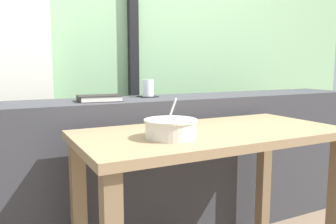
{
  "coord_description": "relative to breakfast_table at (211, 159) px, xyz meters",
  "views": [
    {
      "loc": [
        -0.83,
        -1.19,
        1.01
      ],
      "look_at": [
        -0.0,
        0.43,
        0.76
      ],
      "focal_mm": 36.48,
      "sensor_mm": 36.0,
      "label": 1
    }
  ],
  "objects": [
    {
      "name": "coaster_square",
      "position": [
        -0.03,
        0.61,
        0.23
      ],
      "size": [
        0.1,
        0.1,
        0.0
      ],
      "primitive_type": "cube",
      "color": "black",
      "rests_on": "dark_console_ledge"
    },
    {
      "name": "soup_bowl",
      "position": [
        -0.23,
        -0.06,
        0.16
      ],
      "size": [
        0.2,
        0.2,
        0.16
      ],
      "color": "silver",
      "rests_on": "breakfast_table"
    },
    {
      "name": "window_divider_post",
      "position": [
        0.12,
        1.21,
        0.7
      ],
      "size": [
        0.07,
        0.05,
        2.6
      ],
      "primitive_type": "cube",
      "color": "black",
      "rests_on": "ground"
    },
    {
      "name": "dark_console_ledge",
      "position": [
        0.01,
        0.54,
        -0.19
      ],
      "size": [
        2.8,
        0.39,
        0.83
      ],
      "primitive_type": "cube",
      "color": "#38383D",
      "rests_on": "ground"
    },
    {
      "name": "curtain_left_panel",
      "position": [
        -0.75,
        1.18,
        0.65
      ],
      "size": [
        0.56,
        0.06,
        2.5
      ],
      "primitive_type": "cube",
      "color": "silver",
      "rests_on": "ground"
    },
    {
      "name": "juice_glass",
      "position": [
        -0.03,
        0.61,
        0.27
      ],
      "size": [
        0.07,
        0.07,
        0.1
      ],
      "color": "white",
      "rests_on": "coaster_square"
    },
    {
      "name": "closed_book",
      "position": [
        -0.35,
        0.5,
        0.24
      ],
      "size": [
        0.23,
        0.17,
        0.03
      ],
      "color": "black",
      "rests_on": "dark_console_ledge"
    },
    {
      "name": "outdoor_backdrop",
      "position": [
        0.01,
        1.28,
        0.8
      ],
      "size": [
        4.8,
        0.08,
        2.8
      ],
      "primitive_type": "cube",
      "color": "#8EBC89",
      "rests_on": "ground"
    },
    {
      "name": "breakfast_table",
      "position": [
        0.0,
        0.0,
        0.0
      ],
      "size": [
        1.15,
        0.57,
        0.73
      ],
      "color": "#826849",
      "rests_on": "ground"
    }
  ]
}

